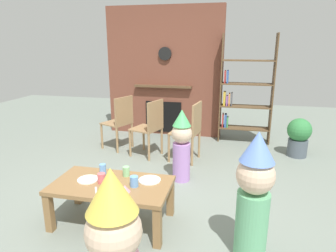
{
  "coord_description": "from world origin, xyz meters",
  "views": [
    {
      "loc": [
        0.91,
        -2.93,
        1.72
      ],
      "look_at": [
        0.15,
        0.4,
        0.77
      ],
      "focal_mm": 31.54,
      "sensor_mm": 36.0,
      "label": 1
    }
  ],
  "objects_px": {
    "child_in_pink": "(254,194)",
    "child_by_the_chairs": "(182,144)",
    "dining_chair_middle": "(151,125)",
    "dining_chair_left": "(120,120)",
    "coffee_table": "(112,189)",
    "paper_cup_near_left": "(103,169)",
    "potted_plant_tall": "(299,136)",
    "paper_plate_front": "(88,180)",
    "paper_cup_far_left": "(111,184)",
    "paper_cup_far_right": "(134,181)",
    "birthday_cake_slice": "(125,188)",
    "paper_plate_rear": "(150,180)",
    "paper_cup_near_right": "(126,171)",
    "dining_chair_right": "(191,128)",
    "paper_cup_center": "(102,178)",
    "bookshelf": "(242,94)"
  },
  "relations": [
    {
      "from": "paper_cup_far_left",
      "to": "birthday_cake_slice",
      "type": "bearing_deg",
      "value": -11.27
    },
    {
      "from": "dining_chair_middle",
      "to": "potted_plant_tall",
      "type": "height_order",
      "value": "dining_chair_middle"
    },
    {
      "from": "coffee_table",
      "to": "dining_chair_middle",
      "type": "distance_m",
      "value": 1.83
    },
    {
      "from": "paper_cup_near_right",
      "to": "dining_chair_middle",
      "type": "height_order",
      "value": "dining_chair_middle"
    },
    {
      "from": "birthday_cake_slice",
      "to": "dining_chair_left",
      "type": "xyz_separation_m",
      "value": [
        -0.9,
        2.17,
        0.05
      ]
    },
    {
      "from": "paper_cup_near_left",
      "to": "potted_plant_tall",
      "type": "distance_m",
      "value": 3.16
    },
    {
      "from": "paper_cup_far_left",
      "to": "paper_plate_rear",
      "type": "xyz_separation_m",
      "value": [
        0.31,
        0.24,
        -0.04
      ]
    },
    {
      "from": "paper_cup_center",
      "to": "dining_chair_left",
      "type": "height_order",
      "value": "dining_chair_left"
    },
    {
      "from": "paper_cup_near_left",
      "to": "paper_cup_near_right",
      "type": "xyz_separation_m",
      "value": [
        0.25,
        0.01,
        -0.0
      ]
    },
    {
      "from": "paper_cup_near_right",
      "to": "child_in_pink",
      "type": "height_order",
      "value": "child_in_pink"
    },
    {
      "from": "paper_cup_center",
      "to": "paper_plate_front",
      "type": "distance_m",
      "value": 0.16
    },
    {
      "from": "paper_cup_far_right",
      "to": "potted_plant_tall",
      "type": "relative_size",
      "value": 0.17
    },
    {
      "from": "paper_cup_far_left",
      "to": "dining_chair_left",
      "type": "relative_size",
      "value": 0.1
    },
    {
      "from": "paper_cup_far_right",
      "to": "birthday_cake_slice",
      "type": "relative_size",
      "value": 1.02
    },
    {
      "from": "paper_cup_near_left",
      "to": "potted_plant_tall",
      "type": "relative_size",
      "value": 0.18
    },
    {
      "from": "dining_chair_left",
      "to": "paper_plate_rear",
      "type": "bearing_deg",
      "value": 142.04
    },
    {
      "from": "paper_cup_near_right",
      "to": "potted_plant_tall",
      "type": "distance_m",
      "value": 2.98
    },
    {
      "from": "dining_chair_left",
      "to": "bookshelf",
      "type": "bearing_deg",
      "value": -132.66
    },
    {
      "from": "paper_plate_rear",
      "to": "potted_plant_tall",
      "type": "height_order",
      "value": "potted_plant_tall"
    },
    {
      "from": "paper_cup_near_right",
      "to": "paper_plate_rear",
      "type": "relative_size",
      "value": 0.45
    },
    {
      "from": "paper_plate_front",
      "to": "child_in_pink",
      "type": "height_order",
      "value": "child_in_pink"
    },
    {
      "from": "dining_chair_left",
      "to": "dining_chair_middle",
      "type": "distance_m",
      "value": 0.62
    },
    {
      "from": "coffee_table",
      "to": "paper_cup_far_left",
      "type": "bearing_deg",
      "value": -69.65
    },
    {
      "from": "paper_cup_near_left",
      "to": "paper_plate_front",
      "type": "relative_size",
      "value": 0.52
    },
    {
      "from": "child_by_the_chairs",
      "to": "paper_cup_far_right",
      "type": "bearing_deg",
      "value": 11.19
    },
    {
      "from": "paper_plate_front",
      "to": "dining_chair_right",
      "type": "distance_m",
      "value": 1.92
    },
    {
      "from": "paper_cup_near_left",
      "to": "birthday_cake_slice",
      "type": "bearing_deg",
      "value": -40.76
    },
    {
      "from": "coffee_table",
      "to": "dining_chair_left",
      "type": "height_order",
      "value": "dining_chair_left"
    },
    {
      "from": "dining_chair_left",
      "to": "dining_chair_middle",
      "type": "xyz_separation_m",
      "value": [
        0.58,
        -0.22,
        0.0
      ]
    },
    {
      "from": "paper_cup_center",
      "to": "paper_cup_far_left",
      "type": "height_order",
      "value": "paper_cup_center"
    },
    {
      "from": "paper_plate_rear",
      "to": "birthday_cake_slice",
      "type": "xyz_separation_m",
      "value": [
        -0.16,
        -0.27,
        0.03
      ]
    },
    {
      "from": "paper_cup_far_right",
      "to": "dining_chair_right",
      "type": "relative_size",
      "value": 0.11
    },
    {
      "from": "child_by_the_chairs",
      "to": "potted_plant_tall",
      "type": "relative_size",
      "value": 1.54
    },
    {
      "from": "coffee_table",
      "to": "dining_chair_left",
      "type": "xyz_separation_m",
      "value": [
        -0.71,
        2.04,
        0.15
      ]
    },
    {
      "from": "coffee_table",
      "to": "birthday_cake_slice",
      "type": "relative_size",
      "value": 11.43
    },
    {
      "from": "child_in_pink",
      "to": "child_by_the_chairs",
      "type": "height_order",
      "value": "child_in_pink"
    },
    {
      "from": "coffee_table",
      "to": "paper_cup_far_left",
      "type": "height_order",
      "value": "paper_cup_far_left"
    },
    {
      "from": "paper_cup_far_right",
      "to": "child_in_pink",
      "type": "bearing_deg",
      "value": -9.98
    },
    {
      "from": "paper_cup_near_left",
      "to": "dining_chair_left",
      "type": "distance_m",
      "value": 1.94
    },
    {
      "from": "dining_chair_middle",
      "to": "dining_chair_left",
      "type": "bearing_deg",
      "value": -1.41
    },
    {
      "from": "child_by_the_chairs",
      "to": "paper_cup_center",
      "type": "bearing_deg",
      "value": -3.81
    },
    {
      "from": "coffee_table",
      "to": "child_in_pink",
      "type": "distance_m",
      "value": 1.34
    },
    {
      "from": "dining_chair_left",
      "to": "child_in_pink",
      "type": "bearing_deg",
      "value": 155.02
    },
    {
      "from": "dining_chair_right",
      "to": "paper_cup_far_left",
      "type": "bearing_deg",
      "value": 85.47
    },
    {
      "from": "coffee_table",
      "to": "paper_plate_rear",
      "type": "height_order",
      "value": "paper_plate_rear"
    },
    {
      "from": "paper_plate_front",
      "to": "child_by_the_chairs",
      "type": "distance_m",
      "value": 1.31
    },
    {
      "from": "paper_plate_front",
      "to": "coffee_table",
      "type": "bearing_deg",
      "value": -3.16
    },
    {
      "from": "paper_cup_far_left",
      "to": "dining_chair_middle",
      "type": "bearing_deg",
      "value": 94.94
    },
    {
      "from": "child_by_the_chairs",
      "to": "dining_chair_middle",
      "type": "xyz_separation_m",
      "value": [
        -0.62,
        0.72,
        0.01
      ]
    },
    {
      "from": "dining_chair_right",
      "to": "paper_cup_near_left",
      "type": "bearing_deg",
      "value": 76.63
    }
  ]
}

